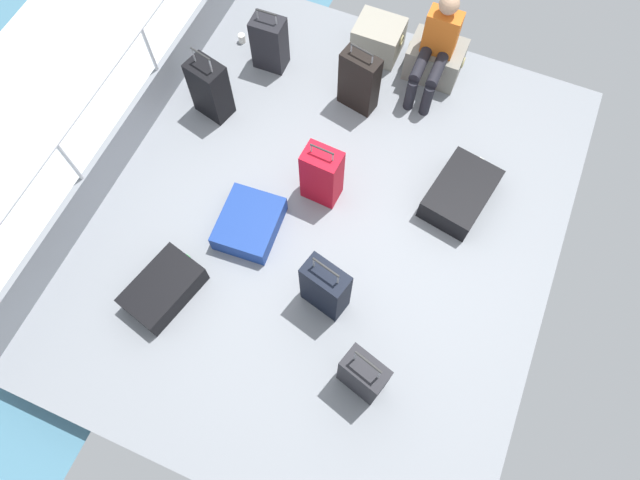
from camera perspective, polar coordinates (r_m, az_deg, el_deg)
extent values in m
cube|color=gray|center=(5.46, 0.70, 2.01)|extent=(4.40, 5.20, 0.06)
cube|color=gray|center=(5.99, -19.14, 10.28)|extent=(0.06, 5.20, 0.45)
cylinder|color=silver|center=(5.55, -23.53, 6.16)|extent=(0.04, 0.04, 1.00)
cylinder|color=silver|center=(6.08, -16.60, 16.87)|extent=(0.04, 0.04, 1.00)
cylinder|color=silver|center=(5.41, -21.69, 14.80)|extent=(0.04, 4.16, 0.04)
cube|color=white|center=(7.22, -27.25, 10.77)|extent=(2.40, 7.28, 0.01)
cube|color=#9E9989|center=(6.55, 6.04, 20.00)|extent=(0.51, 0.44, 0.39)
torus|color=tan|center=(6.55, 3.78, 21.19)|extent=(0.02, 0.12, 0.12)
torus|color=tan|center=(6.45, 8.45, 19.72)|extent=(0.02, 0.12, 0.12)
cube|color=gray|center=(6.43, 11.78, 17.78)|extent=(0.58, 0.45, 0.40)
torus|color=tan|center=(6.40, 9.26, 19.18)|extent=(0.02, 0.12, 0.12)
torus|color=tan|center=(6.35, 14.57, 17.29)|extent=(0.02, 0.12, 0.12)
cube|color=orange|center=(6.08, 12.45, 20.19)|extent=(0.34, 0.20, 0.48)
sphere|color=tan|center=(5.83, 13.21, 22.62)|extent=(0.20, 0.20, 0.20)
cylinder|color=black|center=(6.01, 12.00, 16.76)|extent=(0.12, 0.40, 0.12)
cylinder|color=black|center=(6.06, 10.96, 14.01)|extent=(0.11, 0.11, 0.40)
cylinder|color=black|center=(6.02, 10.32, 17.35)|extent=(0.12, 0.40, 0.12)
cylinder|color=black|center=(6.07, 9.32, 14.60)|extent=(0.11, 0.11, 0.40)
cube|color=black|center=(4.66, 4.48, -13.75)|extent=(0.42, 0.31, 0.62)
cylinder|color=#A5A8AD|center=(4.25, 3.67, -11.84)|extent=(0.02, 0.02, 0.22)
cylinder|color=#A5A8AD|center=(4.24, 6.13, -13.67)|extent=(0.02, 0.02, 0.22)
cylinder|color=#2D2D2D|center=(4.14, 5.02, -12.46)|extent=(0.24, 0.09, 0.02)
cube|color=silver|center=(4.62, 5.41, -12.52)|extent=(0.05, 0.02, 0.08)
cube|color=black|center=(5.92, 4.06, 15.99)|extent=(0.43, 0.27, 0.71)
cylinder|color=#A5A8AD|center=(5.65, 3.27, 19.17)|extent=(0.02, 0.02, 0.10)
cylinder|color=#A5A8AD|center=(5.58, 5.42, 18.08)|extent=(0.02, 0.02, 0.10)
cylinder|color=#2D2D2D|center=(5.58, 4.38, 18.99)|extent=(0.26, 0.07, 0.02)
cube|color=silver|center=(5.80, 4.80, 18.05)|extent=(0.05, 0.02, 0.08)
cube|color=black|center=(4.80, 0.55, -4.98)|extent=(0.44, 0.31, 0.69)
cylinder|color=#A5A8AD|center=(4.43, -0.64, -2.33)|extent=(0.02, 0.02, 0.15)
cylinder|color=#A5A8AD|center=(4.38, 1.86, -4.09)|extent=(0.02, 0.02, 0.15)
cylinder|color=#2D2D2D|center=(4.33, 0.61, -2.86)|extent=(0.26, 0.08, 0.02)
cube|color=silver|center=(4.78, 1.38, -3.73)|extent=(0.05, 0.02, 0.08)
cube|color=black|center=(5.23, -15.85, -4.87)|extent=(0.60, 0.80, 0.24)
cube|color=green|center=(5.22, -13.37, -1.74)|extent=(0.05, 0.02, 0.08)
cube|color=black|center=(5.59, 14.27, 4.66)|extent=(0.66, 0.86, 0.26)
cube|color=white|center=(5.73, 16.28, 7.91)|extent=(0.05, 0.02, 0.08)
cube|color=black|center=(6.33, -5.23, 19.58)|extent=(0.35, 0.26, 0.62)
cylinder|color=#A5A8AD|center=(6.10, -6.50, 22.18)|extent=(0.02, 0.02, 0.11)
cylinder|color=#A5A8AD|center=(6.03, -4.57, 21.74)|extent=(0.02, 0.02, 0.11)
cylinder|color=#2D2D2D|center=(6.03, -5.59, 22.35)|extent=(0.23, 0.02, 0.02)
cube|color=white|center=(6.30, -4.85, 21.34)|extent=(0.05, 0.01, 0.08)
cube|color=navy|center=(5.34, -7.31, 1.69)|extent=(0.59, 0.69, 0.21)
cube|color=white|center=(5.44, -6.06, 4.78)|extent=(0.05, 0.01, 0.08)
cube|color=black|center=(5.97, -11.28, 15.02)|extent=(0.42, 0.34, 0.68)
cylinder|color=#A5A8AD|center=(5.71, -12.93, 18.15)|extent=(0.02, 0.02, 0.17)
cylinder|color=#A5A8AD|center=(5.59, -11.23, 17.24)|extent=(0.02, 0.02, 0.17)
cylinder|color=#2D2D2D|center=(5.59, -12.26, 18.28)|extent=(0.24, 0.08, 0.02)
cube|color=silver|center=(5.99, -10.47, 16.05)|extent=(0.05, 0.02, 0.08)
cube|color=#B70C1E|center=(5.27, 0.19, 6.70)|extent=(0.37, 0.27, 0.69)
cylinder|color=#A5A8AD|center=(4.96, -0.91, 9.48)|extent=(0.02, 0.02, 0.10)
cylinder|color=#A5A8AD|center=(4.91, 1.33, 8.55)|extent=(0.02, 0.02, 0.10)
cylinder|color=#2D2D2D|center=(4.90, 0.21, 9.35)|extent=(0.23, 0.03, 0.02)
cube|color=white|center=(5.30, 0.82, 7.96)|extent=(0.05, 0.01, 0.08)
cylinder|color=white|center=(6.77, -8.07, 19.93)|extent=(0.08, 0.08, 0.10)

